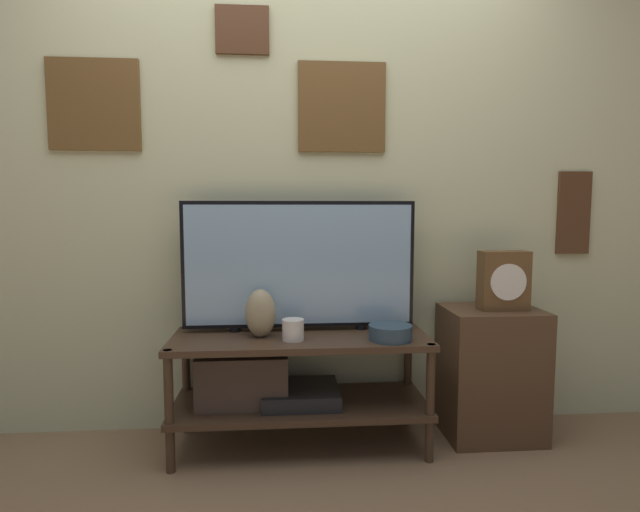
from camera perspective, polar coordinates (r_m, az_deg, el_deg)
ground_plane at (r=2.33m, az=-1.92°, el=-23.72°), size 12.00×12.00×0.00m
wall_back at (r=2.58m, az=-2.63°, el=10.35°), size 6.40×0.08×2.70m
media_console at (r=2.43m, az=-4.64°, el=-13.67°), size 1.20×0.45×0.54m
television at (r=2.41m, az=-2.49°, el=-0.99°), size 1.12×0.05×0.63m
vase_wide_bowl at (r=2.31m, az=8.05°, el=-8.63°), size 0.20×0.20×0.07m
vase_urn_stoneware at (r=2.34m, az=-6.81°, el=-6.52°), size 0.14×0.11×0.22m
candle_jar at (r=2.28m, az=-3.10°, el=-8.41°), size 0.10×0.10×0.10m
side_table at (r=2.69m, az=18.90°, el=-12.45°), size 0.46×0.36×0.64m
mantel_clock at (r=2.57m, az=20.25°, el=-2.65°), size 0.23×0.11×0.29m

